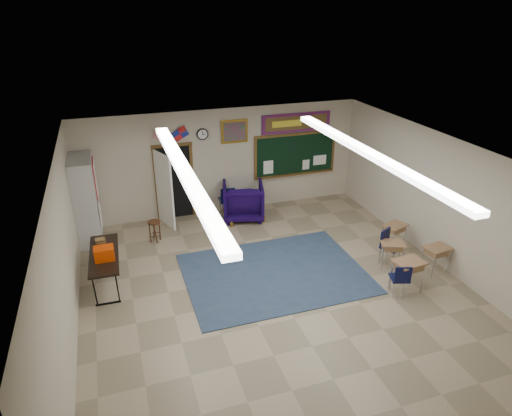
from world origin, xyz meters
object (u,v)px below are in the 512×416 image
object	(u,v)px
wingback_armchair	(243,201)
wooden_stool	(155,231)
student_desk_front_right	(394,235)
folding_table	(106,267)
student_desk_front_left	(392,253)

from	to	relation	value
wingback_armchair	wooden_stool	distance (m)	2.64
student_desk_front_right	folding_table	distance (m)	6.82
wingback_armchair	student_desk_front_left	bearing A→B (deg)	138.53
wooden_stool	folding_table	bearing A→B (deg)	-127.33
wingback_armchair	student_desk_front_left	size ratio (longest dim) A/B	1.75
wingback_armchair	wooden_stool	bearing A→B (deg)	28.15
student_desk_front_left	student_desk_front_right	world-z (taller)	student_desk_front_right
student_desk_front_right	wooden_stool	world-z (taller)	student_desk_front_right
student_desk_front_left	folding_table	world-z (taller)	folding_table
student_desk_front_left	folding_table	bearing A→B (deg)	-169.03
folding_table	wooden_stool	distance (m)	2.03
student_desk_front_right	wooden_stool	xyz separation A→B (m)	(-5.57, 2.24, -0.07)
folding_table	wooden_stool	world-z (taller)	folding_table
wingback_armchair	wooden_stool	xyz separation A→B (m)	(-2.55, -0.63, -0.22)
student_desk_front_left	wingback_armchair	bearing A→B (deg)	147.61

